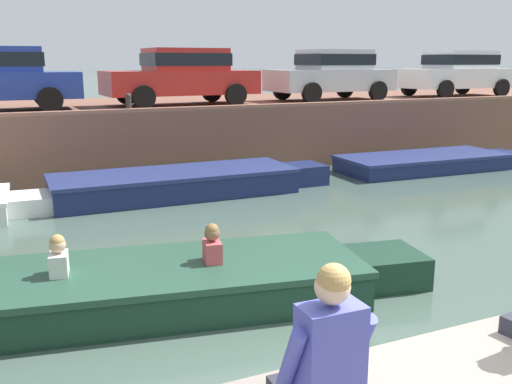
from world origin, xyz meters
TOP-DOWN VIEW (x-y plane):
  - ground_plane at (0.00, 5.31)m, footprint 400.00×400.00m
  - far_quay_wall at (0.00, 13.61)m, footprint 60.00×6.00m
  - far_wall_coping at (0.00, 10.73)m, footprint 60.00×0.24m
  - boat_moored_central_navy at (0.95, 8.84)m, footprint 6.35×1.83m
  - boat_moored_east_navy at (7.94, 8.95)m, footprint 5.64×2.03m
  - motorboat_passing at (-1.05, 3.28)m, footprint 6.31×2.60m
  - car_centre_red at (2.01, 12.37)m, footprint 4.20×2.03m
  - car_right_inner_silver at (6.84, 12.37)m, footprint 3.90×2.03m
  - car_rightmost_white at (11.94, 12.36)m, footprint 4.03×1.99m
  - mooring_bollard_mid at (0.17, 10.86)m, footprint 0.15×0.15m
  - person_seated_left at (-1.23, -0.58)m, footprint 0.54×0.53m

SIDE VIEW (x-z plane):
  - ground_plane at x=0.00m, z-range 0.00..0.00m
  - boat_moored_east_navy at x=7.94m, z-range 0.00..0.43m
  - motorboat_passing at x=-1.05m, z-range -0.24..0.76m
  - boat_moored_central_navy at x=0.95m, z-range 0.00..0.55m
  - far_quay_wall at x=0.00m, z-range 0.00..1.72m
  - person_seated_left at x=-1.23m, z-range 0.79..1.75m
  - far_wall_coping at x=0.00m, z-range 1.72..1.80m
  - mooring_bollard_mid at x=0.17m, z-range 1.73..2.18m
  - car_right_inner_silver at x=6.84m, z-range 1.79..3.33m
  - car_rightmost_white at x=11.94m, z-range 1.79..3.33m
  - car_centre_red at x=2.01m, z-range 1.79..3.33m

